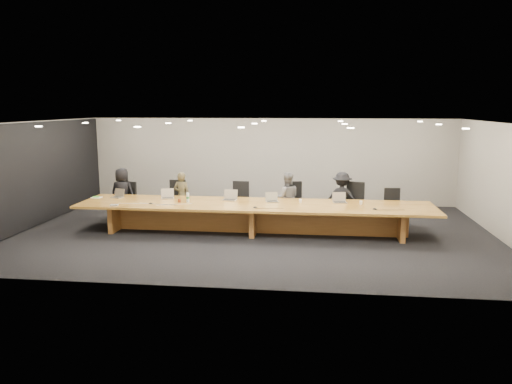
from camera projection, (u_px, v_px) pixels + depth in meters
ground at (255, 232)px, 12.79m from camera, size 12.00×12.00×0.00m
back_wall at (269, 161)px, 16.47m from camera, size 12.00×0.02×2.80m
left_wall_panel at (33, 176)px, 13.26m from camera, size 0.08×7.84×2.74m
conference_table at (255, 213)px, 12.70m from camera, size 9.00×1.80×0.75m
chair_far_left at (126, 200)px, 14.33m from camera, size 0.67×0.67×1.06m
chair_left at (176, 200)px, 14.23m from camera, size 0.60×0.60×1.12m
chair_mid_left at (239, 201)px, 14.02m from camera, size 0.61×0.61×1.12m
chair_mid_right at (294, 202)px, 13.77m from camera, size 0.69×0.69×1.15m
chair_right at (353, 203)px, 13.54m from camera, size 0.76×0.76×1.18m
chair_far_right at (393, 207)px, 13.45m from camera, size 0.56×0.56×1.02m
person_a at (122, 193)px, 14.31m from camera, size 0.74×0.50×1.46m
person_b at (182, 196)px, 14.08m from camera, size 0.55×0.41×1.37m
person_c at (287, 198)px, 13.68m from camera, size 0.76×0.63×1.42m
person_d at (342, 198)px, 13.65m from camera, size 0.99×0.66×1.43m
laptop_a at (117, 193)px, 13.47m from camera, size 0.37×0.32×0.25m
laptop_b at (168, 194)px, 13.34m from camera, size 0.40×0.34×0.27m
laptop_c at (229, 195)px, 13.08m from camera, size 0.39×0.30×0.29m
laptop_d at (272, 197)px, 12.87m from camera, size 0.37×0.31×0.25m
laptop_e at (340, 198)px, 12.75m from camera, size 0.38×0.30×0.27m
water_bottle at (188, 198)px, 12.85m from camera, size 0.09×0.09×0.24m
amber_mug at (179, 201)px, 12.83m from camera, size 0.09×0.09×0.09m
paper_cup_near at (300, 201)px, 12.77m from camera, size 0.09×0.09×0.09m
paper_cup_far at (361, 203)px, 12.56m from camera, size 0.09×0.09×0.09m
notepad at (97, 197)px, 13.49m from camera, size 0.28×0.23×0.02m
lime_gadget at (96, 197)px, 13.47m from camera, size 0.18×0.13×0.03m
av_box at (114, 205)px, 12.41m from camera, size 0.21×0.17×0.03m
mic_left at (151, 203)px, 12.66m from camera, size 0.14×0.14×0.03m
mic_center at (255, 207)px, 12.17m from camera, size 0.14×0.14×0.03m
mic_right at (375, 209)px, 11.98m from camera, size 0.16×0.16×0.03m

